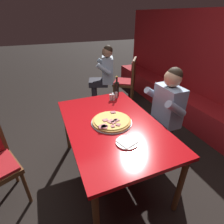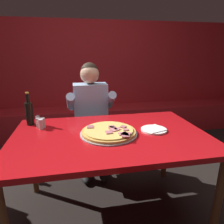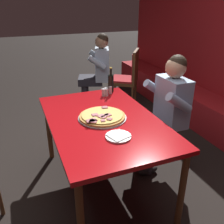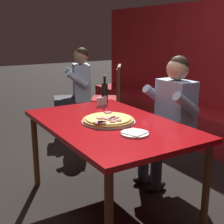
{
  "view_description": "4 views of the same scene",
  "coord_description": "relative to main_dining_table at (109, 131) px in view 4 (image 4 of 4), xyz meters",
  "views": [
    {
      "loc": [
        1.49,
        -0.61,
        1.81
      ],
      "look_at": [
        -0.07,
        0.03,
        0.86
      ],
      "focal_mm": 28.0,
      "sensor_mm": 36.0,
      "label": 1
    },
    {
      "loc": [
        -0.26,
        -1.43,
        1.38
      ],
      "look_at": [
        0.06,
        0.21,
        0.88
      ],
      "focal_mm": 32.0,
      "sensor_mm": 36.0,
      "label": 2
    },
    {
      "loc": [
        1.95,
        -0.69,
        1.78
      ],
      "look_at": [
        -0.09,
        0.13,
        0.77
      ],
      "focal_mm": 40.0,
      "sensor_mm": 36.0,
      "label": 3
    },
    {
      "loc": [
        2.13,
        -1.28,
        1.5
      ],
      "look_at": [
        -0.09,
        0.08,
        0.82
      ],
      "focal_mm": 50.0,
      "sensor_mm": 36.0,
      "label": 4
    }
  ],
  "objects": [
    {
      "name": "shaker_parmesan",
      "position": [
        -0.59,
        0.31,
        0.11
      ],
      "size": [
        0.04,
        0.04,
        0.09
      ],
      "color": "silver",
      "rests_on": "main_dining_table"
    },
    {
      "name": "shaker_red_pepper_flakes",
      "position": [
        -0.55,
        0.21,
        0.11
      ],
      "size": [
        0.04,
        0.04,
        0.09
      ],
      "color": "silver",
      "rests_on": "main_dining_table"
    },
    {
      "name": "main_dining_table",
      "position": [
        0.0,
        0.0,
        0.0
      ],
      "size": [
        1.52,
        0.97,
        0.76
      ],
      "color": "brown",
      "rests_on": "ground_plane"
    },
    {
      "name": "plate_white_paper",
      "position": [
        0.37,
        -0.0,
        0.08
      ],
      "size": [
        0.21,
        0.21,
        0.02
      ],
      "color": "white",
      "rests_on": "main_dining_table"
    },
    {
      "name": "shaker_black_pepper",
      "position": [
        -0.57,
        0.25,
        0.11
      ],
      "size": [
        0.04,
        0.04,
        0.09
      ],
      "color": "silver",
      "rests_on": "main_dining_table"
    },
    {
      "name": "beer_bottle",
      "position": [
        -0.66,
        0.34,
        0.18
      ],
      "size": [
        0.07,
        0.07,
        0.29
      ],
      "color": "black",
      "rests_on": "main_dining_table"
    },
    {
      "name": "pizza",
      "position": [
        -0.01,
        -0.0,
        0.09
      ],
      "size": [
        0.45,
        0.45,
        0.05
      ],
      "color": "#9E9EA3",
      "rests_on": "main_dining_table"
    },
    {
      "name": "shaker_oregano",
      "position": [
        -0.54,
        0.24,
        0.11
      ],
      "size": [
        0.04,
        0.04,
        0.09
      ],
      "color": "silver",
      "rests_on": "main_dining_table"
    },
    {
      "name": "dining_chair_near_right",
      "position": [
        -1.75,
        1.09,
        -0.11
      ],
      "size": [
        0.61,
        0.61,
        1.01
      ],
      "color": "brown",
      "rests_on": "ground_plane"
    },
    {
      "name": "diner_standing_companion",
      "position": [
        -1.93,
        0.59,
        0.01
      ],
      "size": [
        0.6,
        0.61,
        1.27
      ],
      "color": "black",
      "rests_on": "ground_plane"
    },
    {
      "name": "diner_seated_blue_shirt",
      "position": [
        -0.08,
        0.73,
        0.01
      ],
      "size": [
        0.53,
        0.53,
        1.27
      ],
      "color": "black",
      "rests_on": "ground_plane"
    },
    {
      "name": "ground_plane",
      "position": [
        0.0,
        0.0,
        -0.69
      ],
      "size": [
        24.0,
        24.0,
        0.0
      ],
      "primitive_type": "plane",
      "color": "black"
    }
  ]
}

